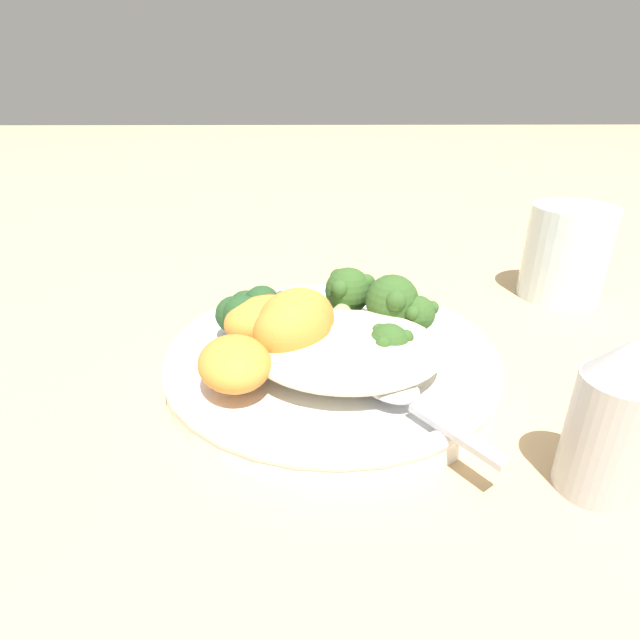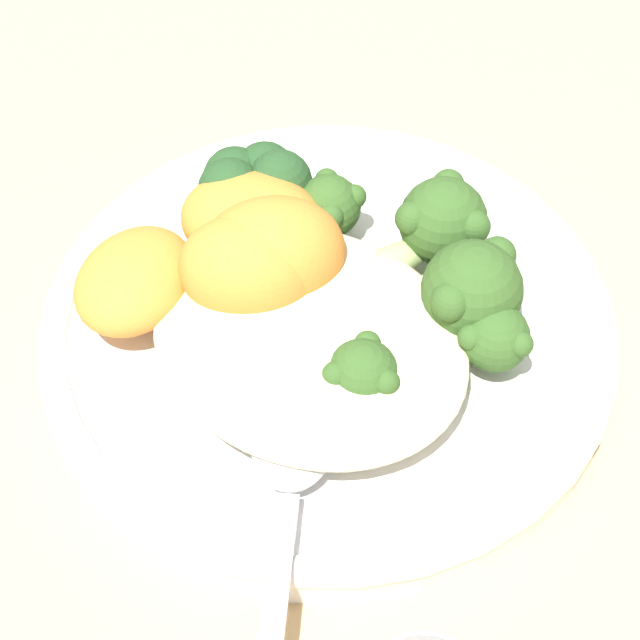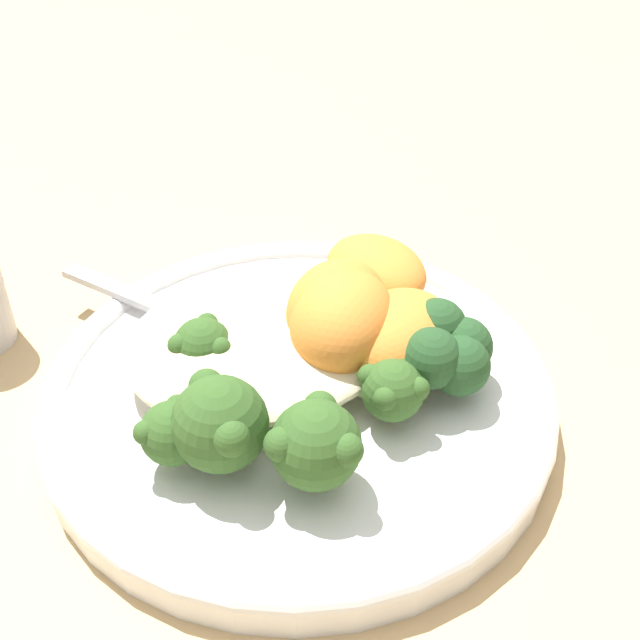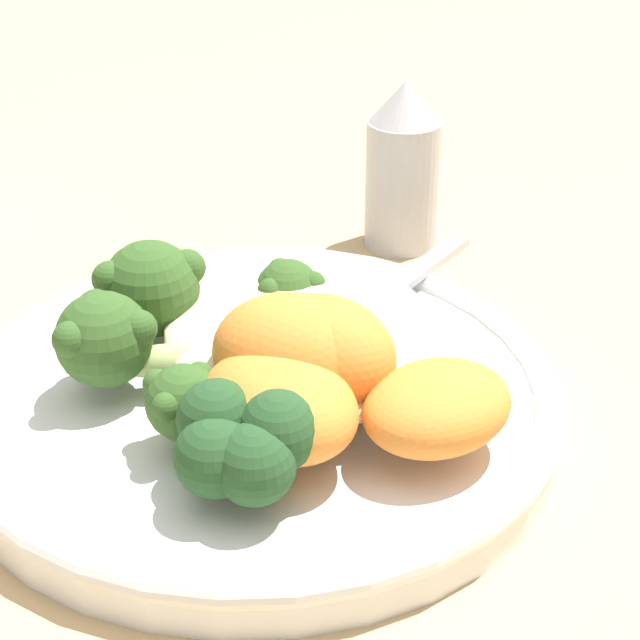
{
  "view_description": "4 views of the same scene",
  "coord_description": "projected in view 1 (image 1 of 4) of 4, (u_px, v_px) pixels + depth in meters",
  "views": [
    {
      "loc": [
        0.0,
        0.32,
        0.2
      ],
      "look_at": [
        -0.0,
        0.02,
        0.05
      ],
      "focal_mm": 28.0,
      "sensor_mm": 36.0,
      "label": 1
    },
    {
      "loc": [
        -0.19,
        0.22,
        0.36
      ],
      "look_at": [
        -0.03,
        0.02,
        0.05
      ],
      "focal_mm": 60.0,
      "sensor_mm": 36.0,
      "label": 2
    },
    {
      "loc": [
        -0.12,
        -0.28,
        0.31
      ],
      "look_at": [
        0.01,
        0.02,
        0.04
      ],
      "focal_mm": 50.0,
      "sensor_mm": 36.0,
      "label": 3
    },
    {
      "loc": [
        0.33,
        -0.1,
        0.25
      ],
      "look_at": [
        0.0,
        0.02,
        0.05
      ],
      "focal_mm": 60.0,
      "sensor_mm": 36.0,
      "label": 4
    }
  ],
  "objects": [
    {
      "name": "kale_tuft",
      "position": [
        251.0,
        312.0,
        0.38
      ],
      "size": [
        0.05,
        0.05,
        0.03
      ],
      "color": "#234723",
      "rests_on": "plate"
    },
    {
      "name": "salt_shaker",
      "position": [
        613.0,
        420.0,
        0.25
      ],
      "size": [
        0.04,
        0.04,
        0.09
      ],
      "color": "#B2B2B7",
      "rests_on": "ground_plane"
    },
    {
      "name": "broccoli_stalk_1",
      "position": [
        392.0,
        324.0,
        0.37
      ],
      "size": [
        0.11,
        0.07,
        0.03
      ],
      "rotation": [
        0.0,
        0.0,
        3.66
      ],
      "color": "#ADC675",
      "rests_on": "plate"
    },
    {
      "name": "sweet_potato_chunk_1",
      "position": [
        298.0,
        321.0,
        0.35
      ],
      "size": [
        0.08,
        0.08,
        0.05
      ],
      "primitive_type": "ellipsoid",
      "rotation": [
        0.0,
        0.0,
        0.93
      ],
      "color": "orange",
      "rests_on": "plate"
    },
    {
      "name": "plate",
      "position": [
        334.0,
        360.0,
        0.36
      ],
      "size": [
        0.24,
        0.24,
        0.02
      ],
      "color": "white",
      "rests_on": "ground_plane"
    },
    {
      "name": "water_glass",
      "position": [
        567.0,
        253.0,
        0.48
      ],
      "size": [
        0.08,
        0.08,
        0.09
      ],
      "primitive_type": "cylinder",
      "color": "silver",
      "rests_on": "ground_plane"
    },
    {
      "name": "broccoli_stalk_0",
      "position": [
        367.0,
        345.0,
        0.34
      ],
      "size": [
        0.08,
        0.03,
        0.03
      ],
      "rotation": [
        0.0,
        0.0,
        3.03
      ],
      "color": "#ADC675",
      "rests_on": "plate"
    },
    {
      "name": "sweet_potato_chunk_0",
      "position": [
        295.0,
        329.0,
        0.34
      ],
      "size": [
        0.07,
        0.07,
        0.04
      ],
      "primitive_type": "ellipsoid",
      "rotation": [
        0.0,
        0.0,
        0.65
      ],
      "color": "orange",
      "rests_on": "plate"
    },
    {
      "name": "sweet_potato_chunk_2",
      "position": [
        268.0,
        320.0,
        0.36
      ],
      "size": [
        0.08,
        0.07,
        0.03
      ],
      "primitive_type": "ellipsoid",
      "rotation": [
        0.0,
        0.0,
        0.45
      ],
      "color": "orange",
      "rests_on": "plate"
    },
    {
      "name": "broccoli_stalk_3",
      "position": [
        346.0,
        298.0,
        0.4
      ],
      "size": [
        0.06,
        0.11,
        0.04
      ],
      "rotation": [
        0.0,
        0.0,
        4.41
      ],
      "color": "#ADC675",
      "rests_on": "plate"
    },
    {
      "name": "broccoli_stalk_2",
      "position": [
        386.0,
        306.0,
        0.38
      ],
      "size": [
        0.1,
        0.1,
        0.04
      ],
      "rotation": [
        0.0,
        0.0,
        3.88
      ],
      "color": "#ADC675",
      "rests_on": "plate"
    },
    {
      "name": "ground_plane",
      "position": [
        315.0,
        371.0,
        0.37
      ],
      "size": [
        4.0,
        4.0,
        0.0
      ],
      "primitive_type": "plane",
      "color": "tan"
    },
    {
      "name": "broccoli_stalk_4",
      "position": [
        300.0,
        316.0,
        0.38
      ],
      "size": [
        0.05,
        0.08,
        0.03
      ],
      "rotation": [
        0.0,
        0.0,
        5.09
      ],
      "color": "#ADC675",
      "rests_on": "plate"
    },
    {
      "name": "spoon",
      "position": [
        400.0,
        392.0,
        0.3
      ],
      "size": [
        0.08,
        0.1,
        0.01
      ],
      "rotation": [
        0.0,
        0.0,
        2.19
      ],
      "color": "#B7B7BC",
      "rests_on": "plate"
    },
    {
      "name": "quinoa_mound",
      "position": [
        348.0,
        347.0,
        0.34
      ],
      "size": [
        0.13,
        0.11,
        0.02
      ],
      "primitive_type": "ellipsoid",
      "color": "beige",
      "rests_on": "plate"
    },
    {
      "name": "sweet_potato_chunk_3",
      "position": [
        237.0,
        363.0,
        0.31
      ],
      "size": [
        0.06,
        0.07,
        0.03
      ],
      "primitive_type": "ellipsoid",
      "rotation": [
        0.0,
        0.0,
        1.86
      ],
      "color": "orange",
      "rests_on": "plate"
    }
  ]
}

